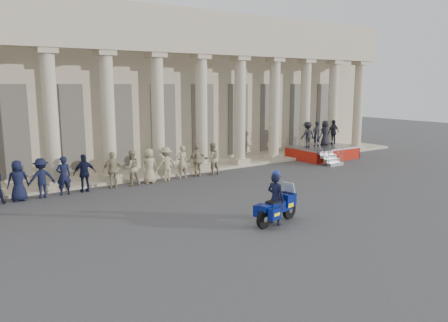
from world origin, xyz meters
The scene contains 6 objects.
ground centered at (0.00, 0.00, 0.00)m, with size 90.00×90.00×0.00m, color #39393B.
building centered at (0.00, 14.74, 4.52)m, with size 40.00×12.50×9.00m.
officer_rank centered at (-5.09, 6.88, 0.85)m, with size 18.57×0.64×1.70m.
reviewing_stand centered at (12.37, 7.13, 1.24)m, with size 3.94×3.86×2.42m.
motorcycle centered at (1.20, -1.34, 0.58)m, with size 2.08×1.04×1.35m.
rider centered at (1.09, -1.37, 0.94)m, with size 0.56×0.73×1.89m.
Camera 1 is at (-8.52, -12.24, 4.74)m, focal length 35.00 mm.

